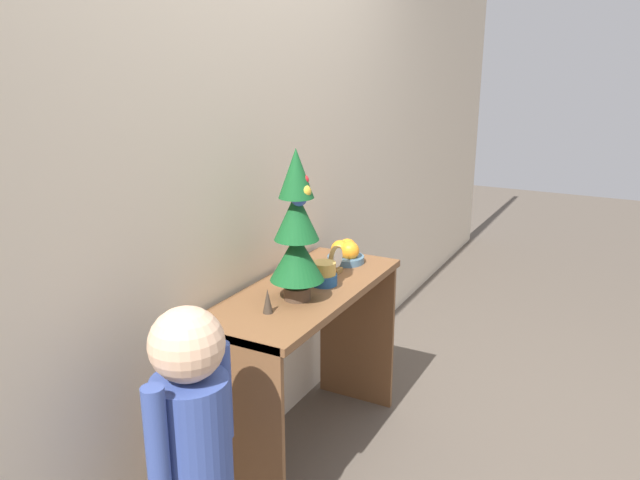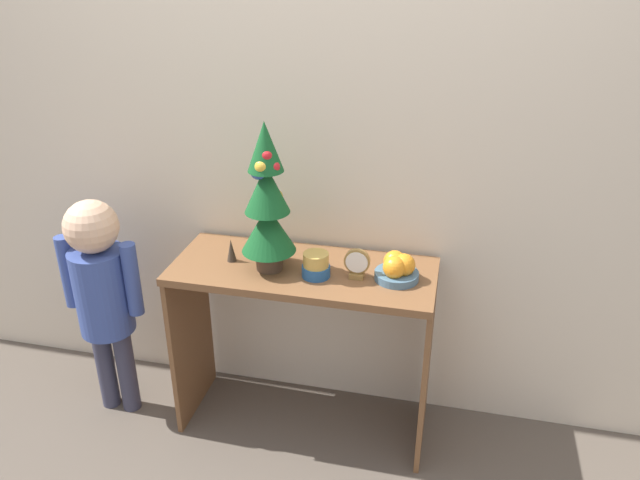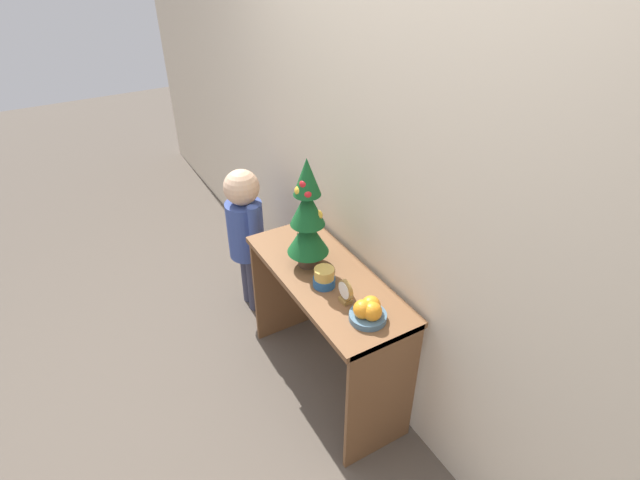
# 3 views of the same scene
# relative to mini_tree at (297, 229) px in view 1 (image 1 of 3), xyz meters

# --- Properties ---
(ground_plane) EXTENTS (12.00, 12.00, 0.00)m
(ground_plane) POSITION_rel_mini_tree_xyz_m (0.12, -0.17, -1.02)
(ground_plane) COLOR brown
(back_wall) EXTENTS (7.00, 0.05, 2.50)m
(back_wall) POSITION_rel_mini_tree_xyz_m (0.12, 0.28, 0.23)
(back_wall) COLOR beige
(back_wall) RESTS_ON ground_plane
(console_table) EXTENTS (1.01, 0.41, 0.75)m
(console_table) POSITION_rel_mini_tree_xyz_m (0.12, 0.03, -0.46)
(console_table) COLOR brown
(console_table) RESTS_ON ground_plane
(mini_tree) EXTENTS (0.20, 0.20, 0.57)m
(mini_tree) POSITION_rel_mini_tree_xyz_m (0.00, 0.00, 0.00)
(mini_tree) COLOR #4C3828
(mini_tree) RESTS_ON console_table
(fruit_bowl) EXTENTS (0.16, 0.16, 0.10)m
(fruit_bowl) POSITION_rel_mini_tree_xyz_m (0.48, 0.03, -0.23)
(fruit_bowl) COLOR #476B84
(fruit_bowl) RESTS_ON console_table
(singing_bowl) EXTENTS (0.11, 0.11, 0.09)m
(singing_bowl) POSITION_rel_mini_tree_xyz_m (0.18, -0.02, -0.23)
(singing_bowl) COLOR #235189
(singing_bowl) RESTS_ON console_table
(desk_clock) EXTENTS (0.10, 0.04, 0.12)m
(desk_clock) POSITION_rel_mini_tree_xyz_m (0.33, 0.00, -0.22)
(desk_clock) COLOR olive
(desk_clock) RESTS_ON console_table
(figurine) EXTENTS (0.04, 0.04, 0.09)m
(figurine) POSITION_rel_mini_tree_xyz_m (-0.16, 0.03, -0.23)
(figurine) COLOR #382D23
(figurine) RESTS_ON console_table
(child_figure) EXTENTS (0.35, 0.22, 0.98)m
(child_figure) POSITION_rel_mini_tree_xyz_m (-0.70, -0.05, -0.41)
(child_figure) COLOR #38384C
(child_figure) RESTS_ON ground_plane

